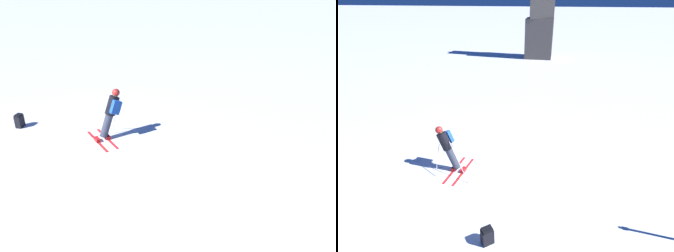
{
  "view_description": "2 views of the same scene",
  "coord_description": "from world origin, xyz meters",
  "views": [
    {
      "loc": [
        3.59,
        8.85,
        5.25
      ],
      "look_at": [
        -2.19,
        1.93,
        0.85
      ],
      "focal_mm": 35.0,
      "sensor_mm": 36.0,
      "label": 1
    },
    {
      "loc": [
        2.19,
        -7.31,
        5.71
      ],
      "look_at": [
        0.56,
        1.37,
        1.28
      ],
      "focal_mm": 28.0,
      "sensor_mm": 36.0,
      "label": 2
    }
  ],
  "objects": [
    {
      "name": "skier",
      "position": [
        -1.28,
        0.07,
        0.95
      ],
      "size": [
        1.37,
        1.73,
        1.75
      ],
      "rotation": [
        0.0,
        0.0,
        -0.12
      ],
      "color": "red",
      "rests_on": "ground"
    },
    {
      "name": "spare_backpack",
      "position": [
        0.86,
        -2.8,
        0.24
      ],
      "size": [
        0.37,
        0.36,
        0.5
      ],
      "rotation": [
        0.0,
        0.0,
        0.68
      ],
      "color": "black",
      "rests_on": "ground"
    },
    {
      "name": "ground_plane",
      "position": [
        0.0,
        0.0,
        0.0
      ],
      "size": [
        300.0,
        300.0,
        0.0
      ],
      "primitive_type": "plane",
      "color": "white"
    }
  ]
}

